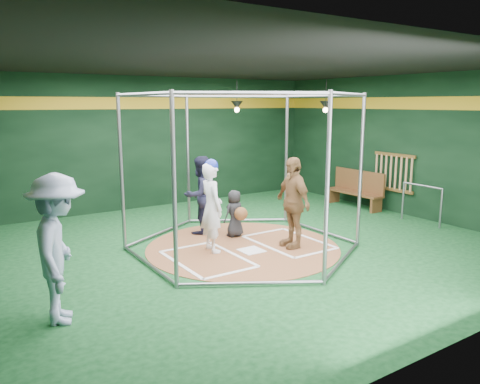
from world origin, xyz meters
TOP-DOWN VIEW (x-y plane):
  - room_shell at (0.00, 0.01)m, footprint 10.10×9.10m
  - clay_disc at (0.00, 0.00)m, footprint 3.80×3.80m
  - home_plate at (0.00, -0.30)m, footprint 0.43×0.43m
  - batter_box_left at (-0.95, -0.25)m, footprint 1.17×1.77m
  - batter_box_right at (0.95, -0.25)m, footprint 1.17×1.77m
  - batting_cage at (-0.00, -0.00)m, footprint 4.05×4.67m
  - bat_rack at (4.93, 0.40)m, footprint 0.07×1.25m
  - pendant_lamp_near at (2.20, 3.60)m, footprint 0.34×0.34m
  - pendant_lamp_far at (4.00, 2.00)m, footprint 0.34×0.34m
  - batter_figure at (-0.63, 0.12)m, footprint 0.46×0.66m
  - visitor_leopard at (0.84, -0.50)m, footprint 0.56×1.09m
  - catcher_figure at (0.28, 0.70)m, footprint 0.52×0.57m
  - umpire at (-0.19, 1.36)m, footprint 0.93×0.79m
  - bystander_blue at (-3.71, -1.32)m, footprint 1.07×1.42m
  - dugout_bench at (4.63, 1.35)m, footprint 0.40×1.73m
  - steel_railing at (4.55, -0.75)m, footprint 0.05×1.08m

SIDE VIEW (x-z plane):
  - clay_disc at x=0.00m, z-range 0.00..0.01m
  - batter_box_left at x=-0.95m, z-range 0.01..0.02m
  - batter_box_right at x=0.95m, z-range 0.01..0.02m
  - home_plate at x=0.00m, z-range 0.01..0.02m
  - dugout_bench at x=4.63m, z-range 0.01..1.02m
  - catcher_figure at x=0.28m, z-range 0.02..1.01m
  - steel_railing at x=4.55m, z-range 0.16..1.09m
  - umpire at x=-0.19m, z-range 0.01..1.69m
  - batter_figure at x=-0.63m, z-range 0.01..1.78m
  - visitor_leopard at x=0.84m, z-range 0.01..1.79m
  - bystander_blue at x=-3.71m, z-range 0.00..1.95m
  - bat_rack at x=4.93m, z-range 0.56..1.54m
  - batting_cage at x=0.00m, z-range 0.00..3.00m
  - room_shell at x=0.00m, z-range -0.01..3.52m
  - pendant_lamp_near at x=2.20m, z-range 2.29..3.19m
  - pendant_lamp_far at x=4.00m, z-range 2.29..3.19m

